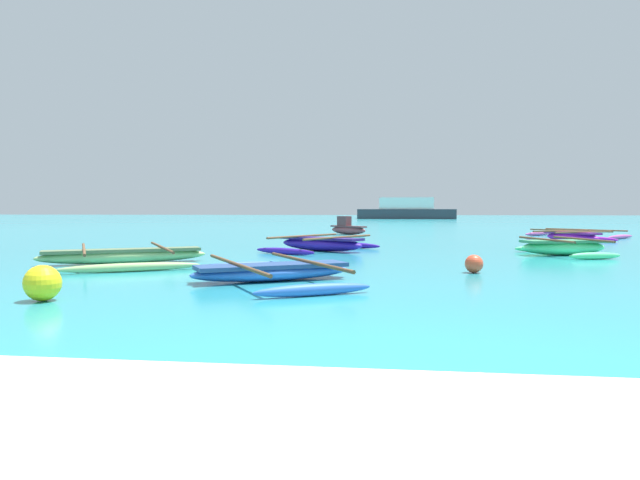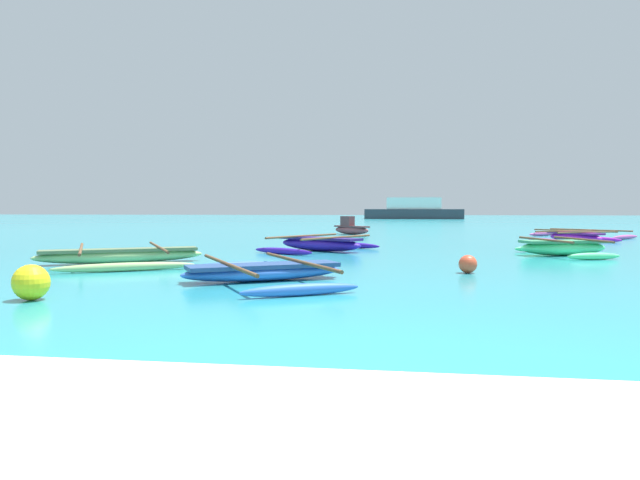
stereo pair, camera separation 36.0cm
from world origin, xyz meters
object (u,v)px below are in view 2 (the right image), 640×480
Objects in this scene: moored_boat_2 at (264,271)px; moored_boat_3 at (581,234)px; mooring_buoy_2 at (468,264)px; moored_boat_1 at (351,228)px; mooring_buoy_1 at (31,282)px; moored_boat_5 at (575,237)px; moored_boat_6 at (563,247)px; moored_boat_4 at (320,244)px; moored_boat_0 at (121,256)px; distant_ferry at (414,210)px.

moored_boat_2 is 1.01× the size of moored_boat_3.
moored_boat_1 is at bearing 103.07° from mooring_buoy_2.
mooring_buoy_1 is at bearing -146.07° from mooring_buoy_2.
moored_boat_5 is (9.86, -6.02, -0.12)m from moored_boat_1.
moored_boat_2 is at bearing -152.83° from moored_boat_6.
moored_boat_1 is at bearing 120.94° from moored_boat_4.
moored_boat_0 is at bearing -101.41° from moored_boat_4.
moored_boat_2 is 17.07m from moored_boat_5.
moored_boat_3 is at bearing 66.53° from mooring_buoy_2.
moored_boat_0 is at bearing 173.20° from mooring_buoy_2.
mooring_buoy_2 is (4.22, -18.16, -0.15)m from moored_boat_1.
moored_boat_4 is 8.16× the size of mooring_buoy_1.
moored_boat_1 is 4.10× the size of mooring_buoy_1.
moored_boat_6 is (11.91, 4.19, 0.05)m from moored_boat_0.
moored_boat_6 is at bearing -10.88° from moored_boat_0.
moored_boat_0 reaches higher than moored_boat_2.
moored_boat_5 is at bearing -155.22° from moored_boat_3.
moored_boat_0 is 6.65m from moored_boat_4.
moored_boat_5 reaches higher than moored_boat_2.
moored_boat_5 is at bearing 62.80° from moored_boat_4.
mooring_buoy_1 is at bearing -166.49° from moored_boat_2.
distant_ferry is (-3.35, 60.81, 0.94)m from moored_boat_6.
moored_boat_2 is at bearing -45.76° from moored_boat_1.
mooring_buoy_1 reaches higher than moored_boat_0.
moored_boat_0 is at bearing -97.51° from distant_ferry.
moored_boat_1 reaches higher than moored_boat_0.
distant_ferry is at bearing 90.01° from mooring_buoy_2.
moored_boat_6 is at bearing 13.30° from moored_boat_2.
moored_boat_3 is at bearing 129.88° from moored_boat_5.
moored_boat_6 is (-3.85, -11.36, 0.07)m from moored_boat_3.
moored_boat_6 is at bearing 57.31° from mooring_buoy_2.
moored_boat_2 is at bearing -167.30° from moored_boat_3.
distant_ferry is (4.12, 60.04, 0.94)m from moored_boat_4.
moored_boat_1 is at bearing 126.16° from moored_boat_3.
moored_boat_2 is at bearing -65.50° from moored_boat_5.
moored_boat_3 is 18.06m from mooring_buoy_2.
moored_boat_0 is 1.11× the size of moored_boat_3.
moored_boat_3 is 1.37× the size of moored_boat_6.
moored_boat_6 reaches higher than moored_boat_3.
moored_boat_4 reaches higher than moored_boat_0.
moored_boat_3 is at bearing 56.26° from mooring_buoy_1.
distant_ferry reaches higher than moored_boat_3.
mooring_buoy_1 reaches higher than moored_boat_2.
moored_boat_1 is 48.04m from distant_ferry.
moored_boat_3 is at bearing 14.36° from moored_boat_0.
moored_boat_4 reaches higher than moored_boat_3.
moored_boat_1 is at bearing 45.51° from moored_boat_0.
mooring_buoy_1 is at bearing -53.14° from moored_boat_1.
moored_boat_5 is (14.22, 11.12, 0.03)m from moored_boat_0.
moored_boat_6 reaches higher than moored_boat_5.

